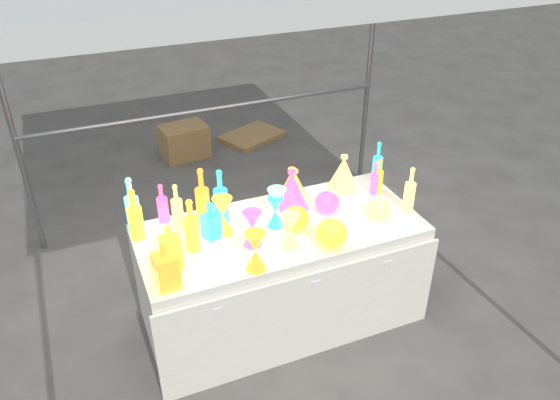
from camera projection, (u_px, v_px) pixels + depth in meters
name	position (u px, v px, depth m)	size (l,w,h in m)	color
ground	(280.00, 315.00, 3.85)	(80.00, 80.00, 0.00)	slate
display_table	(281.00, 274.00, 3.65)	(1.84, 0.83, 0.75)	white
cardboard_box_closed	(184.00, 141.00, 5.89)	(0.48, 0.35, 0.35)	tan
cardboard_box_flat	(252.00, 136.00, 6.34)	(0.67, 0.48, 0.06)	tan
bottle_0	(135.00, 214.00, 3.27)	(0.09, 0.09, 0.34)	#B93411
bottle_1	(131.00, 204.00, 3.36)	(0.08, 0.08, 0.35)	#167916
bottle_2	(202.00, 197.00, 3.38)	(0.09, 0.09, 0.40)	gold
bottle_3	(162.00, 203.00, 3.45)	(0.07, 0.07, 0.27)	blue
bottle_4	(177.00, 206.00, 3.39)	(0.07, 0.07, 0.30)	#168D72
bottle_5	(132.00, 206.00, 3.31)	(0.09, 0.09, 0.39)	#BC257C
bottle_6	(191.00, 225.00, 3.17)	(0.09, 0.09, 0.34)	#B93411
bottle_7	(221.00, 197.00, 3.40)	(0.09, 0.09, 0.38)	#167916
decanter_0	(170.00, 246.00, 3.05)	(0.12, 0.12, 0.28)	#B93411
decanter_1	(166.00, 265.00, 2.90)	(0.12, 0.12, 0.29)	gold
decanter_2	(211.00, 220.00, 3.30)	(0.10, 0.10, 0.25)	#167916
hourglass_0	(256.00, 251.00, 3.04)	(0.12, 0.12, 0.24)	gold
hourglass_1	(252.00, 228.00, 3.24)	(0.12, 0.12, 0.23)	blue
hourglass_2	(290.00, 231.00, 3.22)	(0.11, 0.11, 0.23)	#168D72
hourglass_3	(277.00, 206.00, 3.44)	(0.12, 0.12, 0.24)	#BC257C
hourglass_4	(223.00, 216.00, 3.34)	(0.12, 0.12, 0.25)	#B93411
hourglass_5	(275.00, 212.00, 3.42)	(0.10, 0.10, 0.20)	#167916
globe_0	(332.00, 234.00, 3.25)	(0.19, 0.19, 0.15)	#B93411
globe_1	(379.00, 210.00, 3.52)	(0.16, 0.16, 0.13)	#168D72
globe_2	(296.00, 219.00, 3.41)	(0.17, 0.17, 0.14)	gold
globe_3	(327.00, 203.00, 3.58)	(0.16, 0.16, 0.13)	blue
lampshade_0	(295.00, 184.00, 3.70)	(0.19, 0.19, 0.23)	yellow
lampshade_1	(292.00, 187.00, 3.62)	(0.23, 0.23, 0.27)	yellow
lampshade_2	(292.00, 189.00, 3.59)	(0.24, 0.24, 0.28)	blue
lampshade_3	(343.00, 172.00, 3.81)	(0.22, 0.22, 0.26)	#168D72
bottle_8	(378.00, 163.00, 3.86)	(0.07, 0.07, 0.32)	#167916
bottle_9	(379.00, 176.00, 3.76)	(0.06, 0.06, 0.27)	gold
bottle_10	(375.00, 178.00, 3.75)	(0.06, 0.06, 0.25)	blue
bottle_11	(410.00, 189.00, 3.55)	(0.07, 0.07, 0.32)	#168D72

